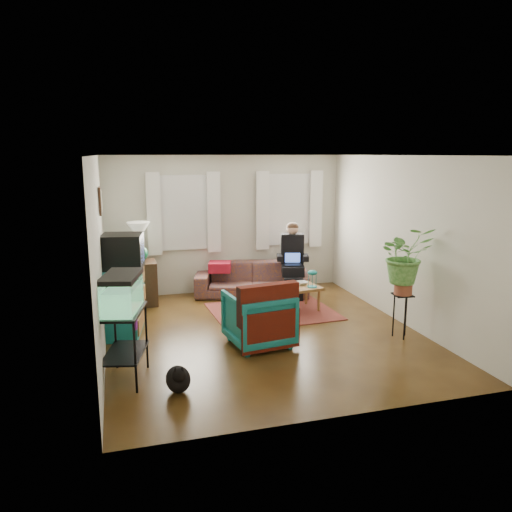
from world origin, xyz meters
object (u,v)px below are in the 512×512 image
object	(u,v)px
sofa	(252,274)
side_table	(141,283)
dresser	(122,301)
armchair	(259,316)
aquarium_stand	(125,346)
coffee_table	(290,299)
plant_stand	(401,316)

from	to	relation	value
sofa	side_table	size ratio (longest dim) A/B	2.71
dresser	armchair	xyz separation A→B (m)	(1.81, -1.07, -0.06)
sofa	side_table	bearing A→B (deg)	-162.62
aquarium_stand	armchair	distance (m)	1.93
dresser	armchair	size ratio (longest dim) A/B	1.26
armchair	dresser	bearing A→B (deg)	-38.93
dresser	coffee_table	bearing A→B (deg)	14.41
side_table	plant_stand	world-z (taller)	side_table
sofa	dresser	world-z (taller)	dresser
plant_stand	sofa	bearing A→B (deg)	118.62
dresser	plant_stand	xyz separation A→B (m)	(3.87, -1.37, -0.15)
side_table	dresser	world-z (taller)	dresser
sofa	plant_stand	world-z (taller)	sofa
sofa	side_table	world-z (taller)	sofa
sofa	aquarium_stand	xyz separation A→B (m)	(-2.39, -3.08, 0.01)
dresser	coffee_table	world-z (taller)	dresser
aquarium_stand	coffee_table	world-z (taller)	aquarium_stand
side_table	dresser	xyz separation A→B (m)	(-0.34, -1.32, 0.09)
side_table	sofa	bearing A→B (deg)	1.16
side_table	armchair	distance (m)	2.80
sofa	dresser	distance (m)	2.74
coffee_table	aquarium_stand	bearing A→B (deg)	-153.38
side_table	aquarium_stand	size ratio (longest dim) A/B	0.91
aquarium_stand	plant_stand	world-z (taller)	aquarium_stand
coffee_table	plant_stand	size ratio (longest dim) A/B	1.57
sofa	coffee_table	world-z (taller)	sofa
coffee_table	plant_stand	bearing A→B (deg)	-62.68
side_table	plant_stand	distance (m)	4.44
side_table	dresser	distance (m)	1.37
dresser	aquarium_stand	distance (m)	1.72
sofa	coffee_table	distance (m)	1.21
plant_stand	aquarium_stand	bearing A→B (deg)	-174.88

